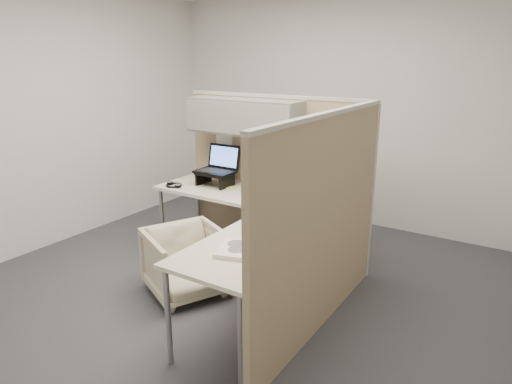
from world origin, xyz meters
The scene contains 18 objects.
ground centered at (0.00, 0.00, 0.00)m, with size 4.50×4.50×0.00m, color #343338.
partition_back centered at (-0.22, 0.83, 1.10)m, with size 2.00×0.36×1.63m.
partition_right centered at (0.90, -0.07, 0.82)m, with size 0.07×2.03×1.63m.
desk centered at (0.12, 0.13, 0.69)m, with size 2.00×1.98×0.73m.
office_chair centered at (-0.28, -0.26, 0.32)m, with size 0.62×0.58×0.64m, color beige.
monitor_left centered at (0.11, 0.71, 1.00)m, with size 0.43×0.20×0.47m.
monitor_right centered at (0.62, 0.57, 1.00)m, with size 0.33×0.34×0.47m.
laptop_station centered at (-0.59, 0.60, 0.88)m, with size 0.38×0.32×0.39m.
keyboard centered at (0.18, 0.37, 0.74)m, with size 0.49×0.16×0.02m, color black.
mouse centered at (0.48, 0.32, 0.75)m, with size 0.09×0.06×0.03m, color black.
travel_mug centered at (0.32, 0.61, 0.81)m, with size 0.08×0.08×0.16m.
soda_can_green centered at (0.71, 0.32, 0.79)m, with size 0.07×0.07×0.12m, color #1E3FA5.
soda_can_silver centered at (0.52, 0.49, 0.79)m, with size 0.07×0.07×0.12m, color black.
sticky_note_b centered at (-0.01, 0.26, 0.73)m, with size 0.08×0.08×0.01m, color #E6ED3E.
sticky_note_c centered at (-0.42, 0.57, 0.73)m, with size 0.08×0.08×0.01m, color #E6ED3E.
headphones centered at (-0.92, 0.31, 0.74)m, with size 0.20×0.20×0.03m.
paper_stack centered at (0.53, -0.65, 0.75)m, with size 0.31×0.35×0.03m.
desk_clock centered at (0.65, -0.33, 0.78)m, with size 0.06×0.11×0.10m.
Camera 1 is at (2.15, -2.95, 1.98)m, focal length 32.00 mm.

